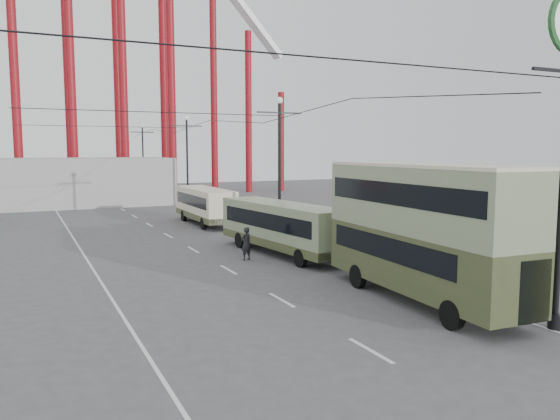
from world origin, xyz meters
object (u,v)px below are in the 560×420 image
double_decker_bus (422,225)px  single_decker_cream (205,204)px  pedestrian (246,244)px  single_decker_green (282,226)px

double_decker_bus → single_decker_cream: bearing=94.5°
double_decker_bus → pedestrian: bearing=109.5°
single_decker_green → single_decker_cream: bearing=83.8°
single_decker_green → pedestrian: single_decker_green is taller
single_decker_cream → pedestrian: (-2.41, -14.62, -0.71)m
double_decker_bus → pedestrian: size_ratio=5.67×
double_decker_bus → single_decker_green: double_decker_bus is taller
single_decker_cream → double_decker_bus: bearing=-88.0°
single_decker_cream → pedestrian: 14.83m
double_decker_bus → single_decker_cream: size_ratio=1.10×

